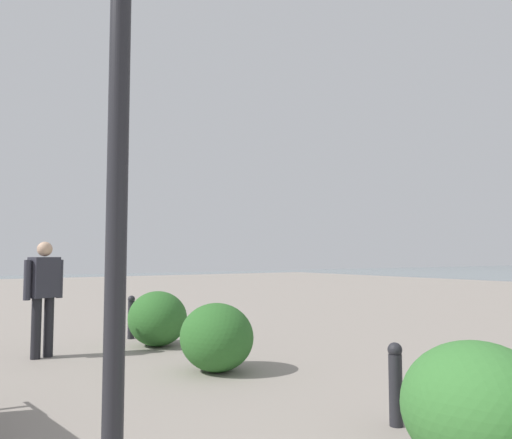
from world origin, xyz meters
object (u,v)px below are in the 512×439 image
object	(u,v)px
pedestrian	(44,290)
bollard_near	(396,382)
lamppost	(119,91)
bollard_mid	(131,316)

from	to	relation	value
pedestrian	bollard_near	world-z (taller)	pedestrian
lamppost	bollard_near	size ratio (longest dim) A/B	5.36
bollard_near	lamppost	bearing A→B (deg)	86.13
lamppost	pedestrian	bearing A→B (deg)	-5.91
pedestrian	bollard_mid	xyz separation A→B (m)	(0.92, -1.69, -0.59)
lamppost	pedestrian	xyz separation A→B (m)	(4.75, -0.49, -1.62)
bollard_mid	lamppost	bearing A→B (deg)	158.95
bollard_mid	bollard_near	bearing A→B (deg)	-176.95
lamppost	bollard_near	xyz separation A→B (m)	(-0.17, -2.49, -2.23)
bollard_near	bollard_mid	bearing A→B (deg)	3.05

